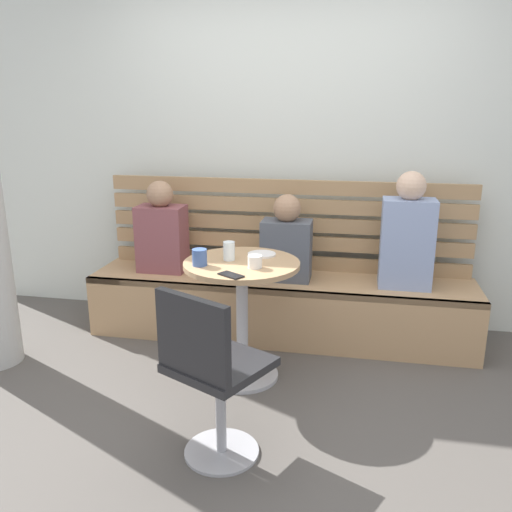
{
  "coord_description": "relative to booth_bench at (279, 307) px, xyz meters",
  "views": [
    {
      "loc": [
        0.52,
        -2.3,
        1.61
      ],
      "look_at": [
        -0.07,
        0.66,
        0.75
      ],
      "focal_mm": 37.04,
      "sensor_mm": 36.0,
      "label": 1
    }
  ],
  "objects": [
    {
      "name": "person_child_left",
      "position": [
        -0.87,
        0.02,
        0.51
      ],
      "size": [
        0.34,
        0.22,
        0.66
      ],
      "color": "brown",
      "rests_on": "booth_bench"
    },
    {
      "name": "white_chair",
      "position": [
        -0.1,
        -1.45,
        0.24
      ],
      "size": [
        0.54,
        0.54,
        0.85
      ],
      "color": "#ADADB2",
      "rests_on": "ground"
    },
    {
      "name": "cup_water_clear",
      "position": [
        -0.21,
        -0.62,
        0.57
      ],
      "size": [
        0.07,
        0.07,
        0.11
      ],
      "primitive_type": "cylinder",
      "color": "white",
      "rests_on": "cafe_table"
    },
    {
      "name": "person_child_middle",
      "position": [
        0.04,
        -0.0,
        0.48
      ],
      "size": [
        0.34,
        0.22,
        0.6
      ],
      "color": "#4C515B",
      "rests_on": "booth_bench"
    },
    {
      "name": "plate_small",
      "position": [
        -0.04,
        -0.48,
        0.52
      ],
      "size": [
        0.17,
        0.17,
        0.01
      ],
      "primitive_type": "cylinder",
      "color": "white",
      "rests_on": "cafe_table"
    },
    {
      "name": "cafe_table",
      "position": [
        -0.13,
        -0.64,
        0.3
      ],
      "size": [
        0.68,
        0.68,
        0.74
      ],
      "color": "#ADADB2",
      "rests_on": "ground"
    },
    {
      "name": "cup_ceramic_white",
      "position": [
        -0.03,
        -0.74,
        0.55
      ],
      "size": [
        0.08,
        0.08,
        0.07
      ],
      "primitive_type": "cylinder",
      "color": "white",
      "rests_on": "cafe_table"
    },
    {
      "name": "phone_on_table",
      "position": [
        -0.13,
        -0.91,
        0.52
      ],
      "size": [
        0.16,
        0.13,
        0.01
      ],
      "primitive_type": "cube",
      "rotation": [
        0.0,
        0.0,
        1.0
      ],
      "color": "black",
      "rests_on": "cafe_table"
    },
    {
      "name": "back_wall",
      "position": [
        0.0,
        0.44,
        1.23
      ],
      "size": [
        5.2,
        0.1,
        2.9
      ],
      "primitive_type": "cube",
      "color": "silver",
      "rests_on": "ground"
    },
    {
      "name": "person_adult",
      "position": [
        0.84,
        -0.0,
        0.57
      ],
      "size": [
        0.34,
        0.22,
        0.77
      ],
      "color": "#8C9EC6",
      "rests_on": "booth_bench"
    },
    {
      "name": "cup_mug_blue",
      "position": [
        -0.35,
        -0.76,
        0.57
      ],
      "size": [
        0.08,
        0.08,
        0.09
      ],
      "primitive_type": "cylinder",
      "color": "#3D5B9E",
      "rests_on": "cafe_table"
    },
    {
      "name": "booth_backrest",
      "position": [
        0.0,
        0.24,
        0.56
      ],
      "size": [
        2.65,
        0.04,
        0.66
      ],
      "color": "#A68157",
      "rests_on": "booth_bench"
    },
    {
      "name": "booth_bench",
      "position": [
        0.0,
        0.0,
        0.0
      ],
      "size": [
        2.7,
        0.52,
        0.44
      ],
      "color": "tan",
      "rests_on": "ground"
    },
    {
      "name": "ground",
      "position": [
        0.0,
        -1.2,
        -0.22
      ],
      "size": [
        8.0,
        8.0,
        0.0
      ],
      "primitive_type": "plane",
      "color": "#514C47"
    }
  ]
}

